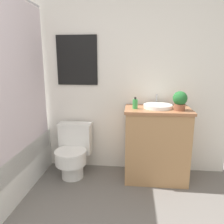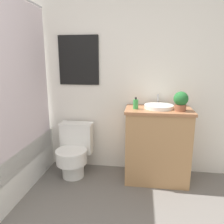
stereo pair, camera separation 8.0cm
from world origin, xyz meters
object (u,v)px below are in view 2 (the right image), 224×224
(toilet, at_px, (74,151))
(potted_plant, at_px, (181,101))
(soap_bottle, at_px, (136,104))
(sink, at_px, (159,107))

(toilet, relative_size, potted_plant, 3.01)
(soap_bottle, bearing_deg, sink, 14.09)
(toilet, xyz_separation_m, sink, (0.98, 0.04, 0.57))
(potted_plant, bearing_deg, sink, 155.04)
(soap_bottle, bearing_deg, toilet, 177.89)
(toilet, bearing_deg, potted_plant, -3.03)
(toilet, xyz_separation_m, potted_plant, (1.20, -0.06, 0.66))
(toilet, height_order, sink, sink)
(soap_bottle, height_order, potted_plant, potted_plant)
(toilet, xyz_separation_m, soap_bottle, (0.73, -0.03, 0.60))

